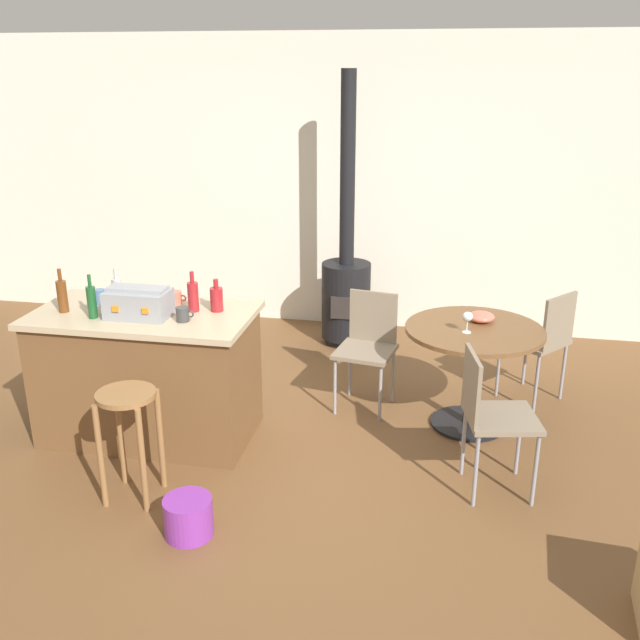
# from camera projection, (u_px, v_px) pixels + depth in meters

# --- Properties ---
(ground_plane) EXTENTS (8.80, 8.80, 0.00)m
(ground_plane) POSITION_uv_depth(u_px,v_px,m) (290.00, 455.00, 4.62)
(ground_plane) COLOR brown
(back_wall) EXTENTS (8.00, 0.10, 2.70)m
(back_wall) POSITION_uv_depth(u_px,v_px,m) (351.00, 186.00, 6.59)
(back_wall) COLOR silver
(back_wall) RESTS_ON ground_plane
(kitchen_island) EXTENTS (1.44, 0.77, 0.89)m
(kitchen_island) POSITION_uv_depth(u_px,v_px,m) (148.00, 374.00, 4.75)
(kitchen_island) COLOR brown
(kitchen_island) RESTS_ON ground_plane
(wooden_stool) EXTENTS (0.34, 0.34, 0.68)m
(wooden_stool) POSITION_uv_depth(u_px,v_px,m) (128.00, 421.00, 4.02)
(wooden_stool) COLOR olive
(wooden_stool) RESTS_ON ground_plane
(dining_table) EXTENTS (0.94, 0.94, 0.73)m
(dining_table) POSITION_uv_depth(u_px,v_px,m) (473.00, 352.00, 4.82)
(dining_table) COLOR black
(dining_table) RESTS_ON ground_plane
(folding_chair_near) EXTENTS (0.56, 0.56, 0.87)m
(folding_chair_near) POSITION_uv_depth(u_px,v_px,m) (543.00, 337.00, 5.20)
(folding_chair_near) COLOR #7F705B
(folding_chair_near) RESTS_ON ground_plane
(folding_chair_far) EXTENTS (0.46, 0.46, 0.85)m
(folding_chair_far) POSITION_uv_depth(u_px,v_px,m) (368.00, 342.00, 5.16)
(folding_chair_far) COLOR #7F705B
(folding_chair_far) RESTS_ON ground_plane
(folding_chair_left) EXTENTS (0.47, 0.47, 0.88)m
(folding_chair_left) POSITION_uv_depth(u_px,v_px,m) (490.00, 411.00, 4.07)
(folding_chair_left) COLOR #7F705B
(folding_chair_left) RESTS_ON ground_plane
(wood_stove) EXTENTS (0.44, 0.45, 2.39)m
(wood_stove) POSITION_uv_depth(u_px,v_px,m) (346.00, 282.00, 6.32)
(wood_stove) COLOR black
(wood_stove) RESTS_ON ground_plane
(toolbox) EXTENTS (0.40, 0.25, 0.20)m
(toolbox) POSITION_uv_depth(u_px,v_px,m) (139.00, 303.00, 4.48)
(toolbox) COLOR gray
(toolbox) RESTS_ON kitchen_island
(bottle_0) EXTENTS (0.06, 0.06, 0.27)m
(bottle_0) POSITION_uv_depth(u_px,v_px,m) (117.00, 292.00, 4.66)
(bottle_0) COLOR #B7B2AD
(bottle_0) RESTS_ON kitchen_island
(bottle_1) EXTENTS (0.06, 0.06, 0.29)m
(bottle_1) POSITION_uv_depth(u_px,v_px,m) (62.00, 295.00, 4.56)
(bottle_1) COLOR #603314
(bottle_1) RESTS_ON kitchen_island
(bottle_2) EXTENTS (0.07, 0.07, 0.27)m
(bottle_2) POSITION_uv_depth(u_px,v_px,m) (193.00, 296.00, 4.58)
(bottle_2) COLOR maroon
(bottle_2) RESTS_ON kitchen_island
(bottle_3) EXTENTS (0.06, 0.06, 0.29)m
(bottle_3) POSITION_uv_depth(u_px,v_px,m) (92.00, 301.00, 4.45)
(bottle_3) COLOR #194C23
(bottle_3) RESTS_ON kitchen_island
(bottle_4) EXTENTS (0.08, 0.08, 0.22)m
(bottle_4) POSITION_uv_depth(u_px,v_px,m) (217.00, 299.00, 4.59)
(bottle_4) COLOR maroon
(bottle_4) RESTS_ON kitchen_island
(cup_0) EXTENTS (0.12, 0.08, 0.10)m
(cup_0) POSITION_uv_depth(u_px,v_px,m) (176.00, 298.00, 4.71)
(cup_0) COLOR #DB6651
(cup_0) RESTS_ON kitchen_island
(cup_1) EXTENTS (0.11, 0.07, 0.10)m
(cup_1) POSITION_uv_depth(u_px,v_px,m) (100.00, 297.00, 4.74)
(cup_1) COLOR #4C7099
(cup_1) RESTS_ON kitchen_island
(cup_2) EXTENTS (0.12, 0.08, 0.09)m
(cup_2) POSITION_uv_depth(u_px,v_px,m) (183.00, 314.00, 4.41)
(cup_2) COLOR #383838
(cup_2) RESTS_ON kitchen_island
(wine_glass) EXTENTS (0.07, 0.07, 0.14)m
(wine_glass) POSITION_uv_depth(u_px,v_px,m) (468.00, 317.00, 4.65)
(wine_glass) COLOR silver
(wine_glass) RESTS_ON dining_table
(serving_bowl) EXTENTS (0.18, 0.18, 0.07)m
(serving_bowl) POSITION_uv_depth(u_px,v_px,m) (481.00, 317.00, 4.87)
(serving_bowl) COLOR #DB6651
(serving_bowl) RESTS_ON dining_table
(plastic_bucket) EXTENTS (0.27, 0.27, 0.22)m
(plastic_bucket) POSITION_uv_depth(u_px,v_px,m) (188.00, 517.00, 3.80)
(plastic_bucket) COLOR purple
(plastic_bucket) RESTS_ON ground_plane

